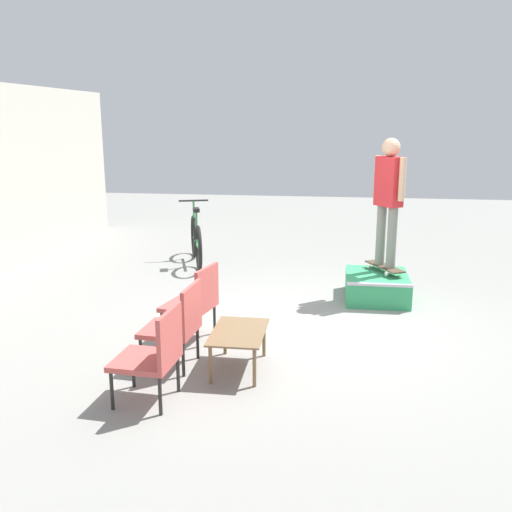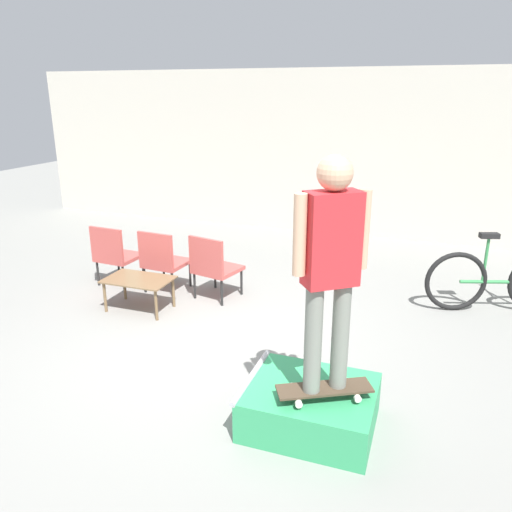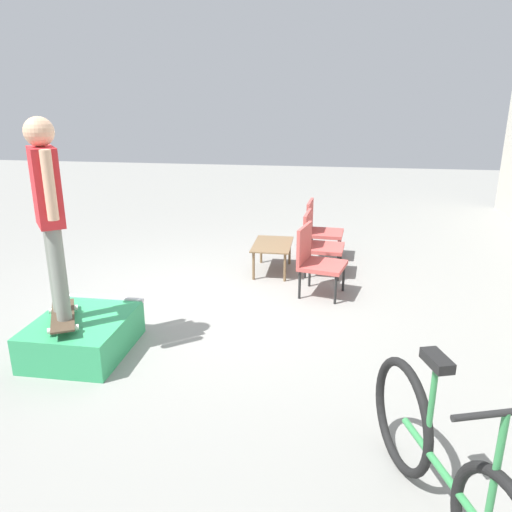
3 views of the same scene
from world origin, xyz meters
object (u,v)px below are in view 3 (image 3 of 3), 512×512
(person_skater, at_px, (48,203))
(bicycle, at_px, (442,468))
(coffee_table, at_px, (272,247))
(patio_chair_right, at_px, (315,258))
(patio_chair_left, at_px, (319,227))
(patio_chair_center, at_px, (317,241))
(skate_ramp_box, at_px, (83,335))
(skateboard_on_ramp, at_px, (63,316))

(person_skater, xyz_separation_m, bicycle, (1.48, 3.07, -1.08))
(coffee_table, bearing_deg, patio_chair_right, 40.04)
(person_skater, bearing_deg, bicycle, 26.50)
(patio_chair_left, xyz_separation_m, patio_chair_right, (1.49, 0.00, 0.00))
(person_skater, bearing_deg, patio_chair_left, 109.22)
(coffee_table, bearing_deg, patio_chair_center, 90.72)
(skate_ramp_box, relative_size, patio_chair_center, 1.21)
(patio_chair_left, relative_size, bicycle, 0.51)
(patio_chair_left, bearing_deg, coffee_table, 145.48)
(patio_chair_center, height_order, bicycle, bicycle)
(patio_chair_left, bearing_deg, skate_ramp_box, 151.57)
(coffee_table, bearing_deg, skateboard_on_ramp, -31.24)
(skate_ramp_box, height_order, patio_chair_right, patio_chair_right)
(person_skater, distance_m, patio_chair_center, 3.63)
(patio_chair_left, height_order, patio_chair_center, same)
(patio_chair_center, distance_m, bicycle, 4.24)
(patio_chair_center, bearing_deg, coffee_table, 95.47)
(person_skater, height_order, patio_chair_left, person_skater)
(person_skater, xyz_separation_m, patio_chair_right, (-1.94, 2.24, -1.01))
(patio_chair_center, xyz_separation_m, patio_chair_right, (0.74, 0.00, 0.00))
(skateboard_on_ramp, height_order, bicycle, bicycle)
(skateboard_on_ramp, distance_m, patio_chair_right, 2.96)
(coffee_table, height_order, bicycle, bicycle)
(bicycle, bearing_deg, patio_chair_center, 173.02)
(patio_chair_center, xyz_separation_m, bicycle, (4.16, 0.83, -0.07))
(person_skater, relative_size, patio_chair_right, 2.04)
(person_skater, bearing_deg, coffee_table, 111.04)
(patio_chair_right, bearing_deg, bicycle, -153.25)
(patio_chair_left, xyz_separation_m, patio_chair_center, (0.75, 0.00, 0.00))
(person_skater, bearing_deg, skateboard_on_ramp, -51.76)
(bicycle, bearing_deg, patio_chair_right, 175.36)
(person_skater, height_order, patio_chair_center, person_skater)
(bicycle, bearing_deg, skate_ramp_box, -136.85)
(person_skater, relative_size, patio_chair_center, 2.04)
(coffee_table, relative_size, patio_chair_right, 0.95)
(skate_ramp_box, relative_size, patio_chair_left, 1.21)
(coffee_table, xyz_separation_m, bicycle, (4.15, 1.45, 0.05))
(coffee_table, height_order, patio_chair_left, patio_chair_left)
(skateboard_on_ramp, relative_size, patio_chair_center, 0.86)
(skateboard_on_ramp, bearing_deg, patio_chair_center, 111.65)
(skateboard_on_ramp, xyz_separation_m, coffee_table, (-2.67, 1.62, -0.08))
(coffee_table, distance_m, patio_chair_right, 0.96)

